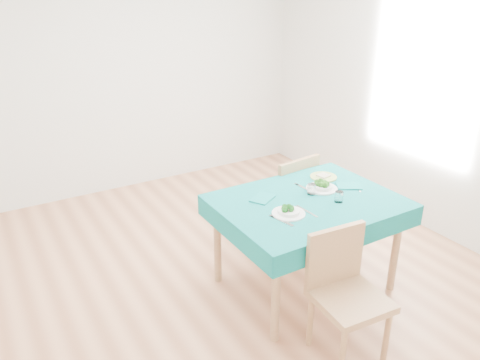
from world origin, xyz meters
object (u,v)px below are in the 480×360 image
side_plate (323,177)px  table (305,244)px  bowl_far (322,185)px  bowl_near (289,210)px  chair_far (282,181)px  chair_near (352,286)px

side_plate → table: bearing=-144.1°
bowl_far → side_plate: bearing=46.5°
bowl_near → side_plate: bearing=30.9°
chair_far → side_plate: 0.50m
bowl_far → bowl_near: bearing=-156.2°
chair_near → chair_far: bearing=74.9°
table → bowl_near: (-0.26, -0.11, 0.42)m
bowl_near → chair_near: bearing=-87.4°
chair_near → bowl_near: bearing=97.3°
bowl_near → chair_far: bearing=56.4°
table → chair_near: chair_near is taller
bowl_near → bowl_far: bowl_far is taller
bowl_near → side_plate: bowl_near is taller
table → side_plate: size_ratio=6.02×
chair_near → chair_far: chair_far is taller
bowl_near → table: bearing=22.6°
chair_far → bowl_near: (-0.56, -0.85, 0.22)m
chair_near → bowl_far: size_ratio=4.33×
chair_near → chair_far: (0.53, 1.49, 0.05)m
chair_near → bowl_near: chair_near is taller
table → bowl_near: size_ratio=5.65×
chair_near → table: bearing=77.2°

